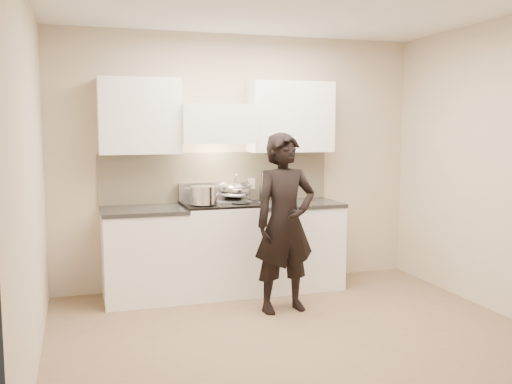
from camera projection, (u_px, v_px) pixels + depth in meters
ground_plane at (298, 337)px, 4.69m from camera, size 4.00×4.00×0.00m
room_shell at (277, 141)px, 4.85m from camera, size 4.04×3.54×2.70m
stove at (220, 248)px, 5.90m from camera, size 0.76×0.65×0.96m
counter_right at (295, 244)px, 6.15m from camera, size 0.92×0.67×0.92m
counter_left at (144, 254)px, 5.67m from camera, size 0.82×0.67×0.92m
wok at (235, 190)px, 6.03m from camera, size 0.36×0.44×0.29m
stock_pot at (204, 195)px, 5.64m from camera, size 0.36×0.34×0.18m
utensil_crock at (264, 192)px, 6.19m from camera, size 0.12×0.12×0.31m
spice_jar at (282, 197)px, 6.20m from camera, size 0.04×0.04×0.08m
oil_glass at (309, 195)px, 6.21m from camera, size 0.07×0.07×0.12m
person at (285, 223)px, 5.28m from camera, size 0.65×0.47×1.67m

